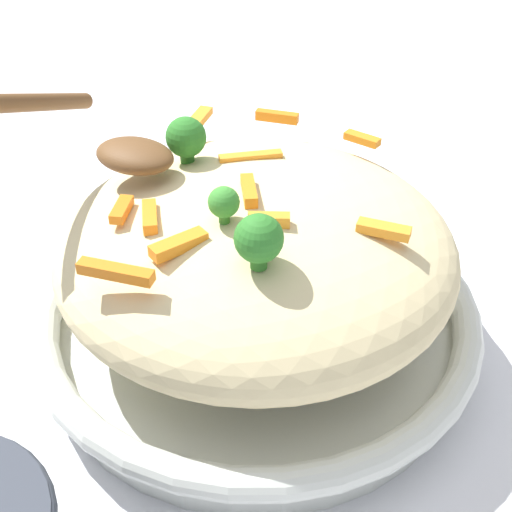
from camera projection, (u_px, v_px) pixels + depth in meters
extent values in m
plane|color=silver|center=(256.00, 342.00, 0.51)|extent=(2.40, 2.40, 0.00)
cylinder|color=silver|center=(256.00, 330.00, 0.51)|extent=(0.29, 0.29, 0.03)
torus|color=silver|center=(256.00, 307.00, 0.49)|extent=(0.32, 0.32, 0.02)
torus|color=black|center=(256.00, 302.00, 0.49)|extent=(0.31, 0.31, 0.00)
ellipsoid|color=beige|center=(256.00, 248.00, 0.46)|extent=(0.27, 0.27, 0.09)
cube|color=orange|center=(269.00, 220.00, 0.40)|extent=(0.03, 0.02, 0.01)
cube|color=orange|center=(122.00, 209.00, 0.42)|extent=(0.02, 0.03, 0.01)
cube|color=orange|center=(179.00, 245.00, 0.39)|extent=(0.02, 0.04, 0.01)
cube|color=orange|center=(150.00, 217.00, 0.41)|extent=(0.03, 0.03, 0.01)
cube|color=orange|center=(277.00, 117.00, 0.53)|extent=(0.03, 0.01, 0.01)
cube|color=orange|center=(116.00, 272.00, 0.37)|extent=(0.04, 0.02, 0.01)
cube|color=orange|center=(197.00, 121.00, 0.52)|extent=(0.02, 0.04, 0.01)
cube|color=orange|center=(251.00, 157.00, 0.47)|extent=(0.04, 0.03, 0.01)
cube|color=orange|center=(243.00, 189.00, 0.43)|extent=(0.02, 0.03, 0.01)
cube|color=orange|center=(362.00, 139.00, 0.50)|extent=(0.03, 0.01, 0.01)
cube|color=orange|center=(381.00, 233.00, 0.40)|extent=(0.03, 0.01, 0.01)
cylinder|color=#296820|center=(187.00, 157.00, 0.47)|extent=(0.01, 0.01, 0.01)
sphere|color=#2D7A28|center=(186.00, 137.00, 0.46)|extent=(0.03, 0.03, 0.03)
cylinder|color=#296820|center=(259.00, 260.00, 0.38)|extent=(0.01, 0.01, 0.01)
sphere|color=#2D7A28|center=(259.00, 238.00, 0.37)|extent=(0.03, 0.03, 0.03)
cylinder|color=#377928|center=(227.00, 218.00, 0.40)|extent=(0.01, 0.01, 0.01)
sphere|color=#3D8E33|center=(226.00, 203.00, 0.40)|extent=(0.02, 0.02, 0.02)
ellipsoid|color=brown|center=(135.00, 156.00, 0.45)|extent=(0.06, 0.04, 0.02)
cylinder|color=brown|center=(29.00, 103.00, 0.45)|extent=(0.04, 0.15, 0.07)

